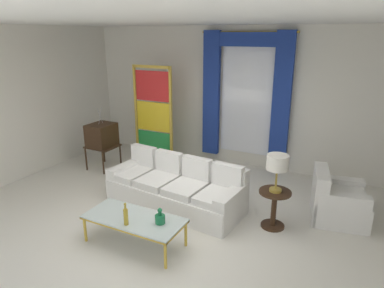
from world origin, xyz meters
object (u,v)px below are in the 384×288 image
object	(u,v)px
bottle_blue_decanter	(160,218)
vintage_tv	(102,136)
peacock_figurine	(164,163)
round_side_table	(274,206)
table_lamp_brass	(277,164)
couch_white_long	(177,188)
stained_glass_divider	(153,118)
armchair_white	(336,202)
bottle_crystal_tall	(126,216)
coffee_table	(134,220)

from	to	relation	value
bottle_blue_decanter	vintage_tv	distance (m)	3.39
bottle_blue_decanter	peacock_figurine	world-z (taller)	bottle_blue_decanter
round_side_table	peacock_figurine	bearing A→B (deg)	157.14
table_lamp_brass	couch_white_long	bearing A→B (deg)	-179.07
round_side_table	stained_glass_divider	bearing A→B (deg)	154.87
stained_glass_divider	round_side_table	bearing A→B (deg)	-25.13
couch_white_long	stained_glass_divider	bearing A→B (deg)	133.95
armchair_white	bottle_crystal_tall	bearing A→B (deg)	-137.74
coffee_table	table_lamp_brass	size ratio (longest dim) A/B	2.46
peacock_figurine	round_side_table	world-z (taller)	round_side_table
bottle_crystal_tall	coffee_table	bearing A→B (deg)	94.86
round_side_table	bottle_crystal_tall	bearing A→B (deg)	-136.59
coffee_table	vintage_tv	size ratio (longest dim) A/B	1.04
couch_white_long	peacock_figurine	distance (m)	1.48
vintage_tv	coffee_table	bearing A→B (deg)	-41.42
couch_white_long	table_lamp_brass	distance (m)	1.81
bottle_blue_decanter	round_side_table	world-z (taller)	bottle_blue_decanter
stained_glass_divider	table_lamp_brass	xyz separation A→B (m)	(3.07, -1.44, -0.03)
coffee_table	stained_glass_divider	xyz separation A→B (m)	(-1.46, 2.76, 0.68)
bottle_crystal_tall	armchair_white	bearing A→B (deg)	42.26
coffee_table	round_side_table	xyz separation A→B (m)	(1.62, 1.32, -0.02)
peacock_figurine	round_side_table	bearing A→B (deg)	-22.86
bottle_blue_decanter	round_side_table	xyz separation A→B (m)	(1.22, 1.28, -0.13)
vintage_tv	table_lamp_brass	xyz separation A→B (m)	(3.94, -0.73, 0.30)
couch_white_long	bottle_crystal_tall	xyz separation A→B (m)	(0.06, -1.49, 0.23)
couch_white_long	bottle_blue_decanter	xyz separation A→B (m)	(0.44, -1.25, 0.18)
armchair_white	stained_glass_divider	size ratio (longest dim) A/B	0.43
vintage_tv	peacock_figurine	bearing A→B (deg)	15.68
couch_white_long	armchair_white	world-z (taller)	couch_white_long
couch_white_long	armchair_white	bearing A→B (deg)	15.94
couch_white_long	vintage_tv	bearing A→B (deg)	161.69
table_lamp_brass	stained_glass_divider	bearing A→B (deg)	154.87
vintage_tv	round_side_table	world-z (taller)	vintage_tv
stained_glass_divider	table_lamp_brass	world-z (taller)	stained_glass_divider
couch_white_long	table_lamp_brass	xyz separation A→B (m)	(1.66, 0.03, 0.72)
peacock_figurine	table_lamp_brass	bearing A→B (deg)	-22.86
armchair_white	stained_glass_divider	distance (m)	4.04
stained_glass_divider	table_lamp_brass	distance (m)	3.40
couch_white_long	vintage_tv	size ratio (longest dim) A/B	1.79
couch_white_long	bottle_blue_decanter	world-z (taller)	couch_white_long
coffee_table	peacock_figurine	distance (m)	2.62
couch_white_long	peacock_figurine	bearing A→B (deg)	130.20
stained_glass_divider	round_side_table	distance (m)	3.47
coffee_table	stained_glass_divider	world-z (taller)	stained_glass_divider
peacock_figurine	table_lamp_brass	size ratio (longest dim) A/B	1.05
peacock_figurine	table_lamp_brass	world-z (taller)	table_lamp_brass
couch_white_long	stained_glass_divider	distance (m)	2.17
coffee_table	bottle_blue_decanter	world-z (taller)	bottle_blue_decanter
peacock_figurine	round_side_table	size ratio (longest dim) A/B	1.01
armchair_white	stained_glass_divider	world-z (taller)	stained_glass_divider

